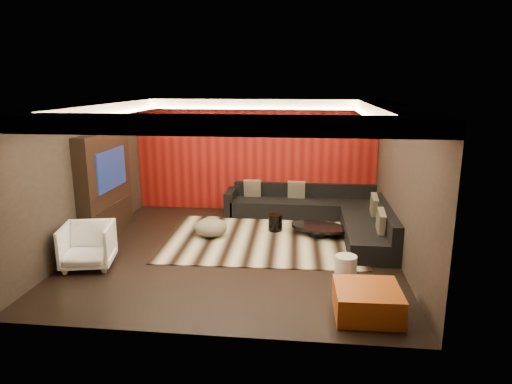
# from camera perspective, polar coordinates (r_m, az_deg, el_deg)

# --- Properties ---
(floor) EXTENTS (6.00, 6.00, 0.02)m
(floor) POSITION_cam_1_polar(r_m,az_deg,el_deg) (8.90, -2.38, -7.51)
(floor) COLOR black
(floor) RESTS_ON ground
(ceiling) EXTENTS (6.00, 6.00, 0.02)m
(ceiling) POSITION_cam_1_polar(r_m,az_deg,el_deg) (8.31, -2.57, 10.94)
(ceiling) COLOR silver
(ceiling) RESTS_ON ground
(wall_back) EXTENTS (6.00, 0.02, 2.80)m
(wall_back) POSITION_cam_1_polar(r_m,az_deg,el_deg) (11.43, -0.13, 4.60)
(wall_back) COLOR black
(wall_back) RESTS_ON ground
(wall_left) EXTENTS (0.02, 6.00, 2.80)m
(wall_left) POSITION_cam_1_polar(r_m,az_deg,el_deg) (9.44, -20.85, 1.75)
(wall_left) COLOR black
(wall_left) RESTS_ON ground
(wall_right) EXTENTS (0.02, 6.00, 2.80)m
(wall_right) POSITION_cam_1_polar(r_m,az_deg,el_deg) (8.57, 17.84, 0.84)
(wall_right) COLOR black
(wall_right) RESTS_ON ground
(red_feature_wall) EXTENTS (5.98, 0.05, 2.78)m
(red_feature_wall) POSITION_cam_1_polar(r_m,az_deg,el_deg) (11.39, -0.15, 4.56)
(red_feature_wall) COLOR #6B0C0A
(red_feature_wall) RESTS_ON ground
(soffit_back) EXTENTS (6.00, 0.60, 0.22)m
(soffit_back) POSITION_cam_1_polar(r_m,az_deg,el_deg) (10.99, -0.32, 11.00)
(soffit_back) COLOR silver
(soffit_back) RESTS_ON ground
(soffit_front) EXTENTS (6.00, 0.60, 0.22)m
(soffit_front) POSITION_cam_1_polar(r_m,az_deg,el_deg) (5.67, -6.87, 8.35)
(soffit_front) COLOR silver
(soffit_front) RESTS_ON ground
(soffit_left) EXTENTS (0.60, 4.80, 0.22)m
(soffit_left) POSITION_cam_1_polar(r_m,az_deg,el_deg) (9.14, -19.78, 9.66)
(soffit_left) COLOR silver
(soffit_left) RESTS_ON ground
(soffit_right) EXTENTS (0.60, 4.80, 0.22)m
(soffit_right) POSITION_cam_1_polar(r_m,az_deg,el_deg) (8.33, 16.38, 9.59)
(soffit_right) COLOR silver
(soffit_right) RESTS_ON ground
(cove_back) EXTENTS (4.80, 0.08, 0.04)m
(cove_back) POSITION_cam_1_polar(r_m,az_deg,el_deg) (10.65, -0.54, 10.43)
(cove_back) COLOR #FFD899
(cove_back) RESTS_ON ground
(cove_front) EXTENTS (4.80, 0.08, 0.04)m
(cove_front) POSITION_cam_1_polar(r_m,az_deg,el_deg) (6.01, -6.10, 7.81)
(cove_front) COLOR #FFD899
(cove_front) RESTS_ON ground
(cove_left) EXTENTS (0.08, 4.80, 0.04)m
(cove_left) POSITION_cam_1_polar(r_m,az_deg,el_deg) (9.00, -17.77, 9.18)
(cove_left) COLOR #FFD899
(cove_left) RESTS_ON ground
(cove_right) EXTENTS (0.08, 4.80, 0.04)m
(cove_right) POSITION_cam_1_polar(r_m,az_deg,el_deg) (8.29, 13.99, 9.09)
(cove_right) COLOR #FFD899
(cove_right) RESTS_ON ground
(tv_surround) EXTENTS (0.30, 2.00, 2.20)m
(tv_surround) POSITION_cam_1_polar(r_m,az_deg,el_deg) (9.95, -18.33, 0.77)
(tv_surround) COLOR black
(tv_surround) RESTS_ON ground
(tv_screen) EXTENTS (0.04, 1.30, 0.80)m
(tv_screen) POSITION_cam_1_polar(r_m,az_deg,el_deg) (9.82, -17.63, 2.74)
(tv_screen) COLOR black
(tv_screen) RESTS_ON ground
(tv_shelf) EXTENTS (0.04, 1.60, 0.04)m
(tv_shelf) POSITION_cam_1_polar(r_m,az_deg,el_deg) (9.98, -17.32, -1.49)
(tv_shelf) COLOR black
(tv_shelf) RESTS_ON ground
(rug) EXTENTS (4.08, 3.11, 0.02)m
(rug) POSITION_cam_1_polar(r_m,az_deg,el_deg) (9.52, 0.86, -5.92)
(rug) COLOR #C1B78D
(rug) RESTS_ON floor
(coffee_table) EXTENTS (1.58, 1.58, 0.21)m
(coffee_table) POSITION_cam_1_polar(r_m,az_deg,el_deg) (9.79, 7.92, -4.79)
(coffee_table) COLOR black
(coffee_table) RESTS_ON rug
(drum_stool) EXTENTS (0.37, 0.37, 0.36)m
(drum_stool) POSITION_cam_1_polar(r_m,az_deg,el_deg) (9.99, 2.43, -3.85)
(drum_stool) COLOR black
(drum_stool) RESTS_ON rug
(striped_pouf) EXTENTS (0.71, 0.71, 0.38)m
(striped_pouf) POSITION_cam_1_polar(r_m,az_deg,el_deg) (9.68, -5.66, -4.43)
(striped_pouf) COLOR beige
(striped_pouf) RESTS_ON rug
(white_side_table) EXTENTS (0.42, 0.42, 0.45)m
(white_side_table) POSITION_cam_1_polar(r_m,az_deg,el_deg) (7.69, 11.14, -9.40)
(white_side_table) COLOR silver
(white_side_table) RESTS_ON floor
(orange_ottoman) EXTENTS (0.93, 0.93, 0.40)m
(orange_ottoman) POSITION_cam_1_polar(r_m,az_deg,el_deg) (6.77, 13.72, -13.11)
(orange_ottoman) COLOR #A34815
(orange_ottoman) RESTS_ON floor
(armchair) EXTENTS (1.00, 1.02, 0.79)m
(armchair) POSITION_cam_1_polar(r_m,az_deg,el_deg) (8.60, -20.30, -6.30)
(armchair) COLOR white
(armchair) RESTS_ON floor
(sectional_sofa) EXTENTS (3.65, 3.50, 0.75)m
(sectional_sofa) POSITION_cam_1_polar(r_m,az_deg,el_deg) (10.49, 8.60, -2.76)
(sectional_sofa) COLOR black
(sectional_sofa) RESTS_ON floor
(throw_pillows) EXTENTS (3.05, 2.82, 0.50)m
(throw_pillows) POSITION_cam_1_polar(r_m,az_deg,el_deg) (10.32, 8.09, -0.97)
(throw_pillows) COLOR tan
(throw_pillows) RESTS_ON sectional_sofa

